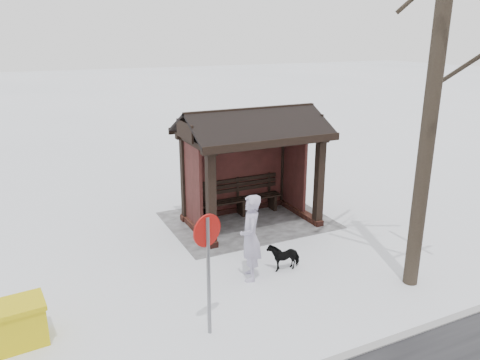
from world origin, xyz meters
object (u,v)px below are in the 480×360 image
(bus_shelter, at_px, (249,143))
(grit_bin, at_px, (15,324))
(road_sign, at_px, (208,248))
(pedestrian, at_px, (251,238))
(dog, at_px, (284,256))

(bus_shelter, xyz_separation_m, grit_bin, (5.75, 3.08, -1.79))
(bus_shelter, xyz_separation_m, road_sign, (2.81, 4.13, -0.60))
(bus_shelter, relative_size, pedestrian, 1.99)
(bus_shelter, bearing_deg, dog, 79.28)
(bus_shelter, distance_m, road_sign, 5.03)
(pedestrian, height_order, grit_bin, pedestrian)
(grit_bin, xyz_separation_m, road_sign, (-2.94, 1.05, 1.19))
(bus_shelter, relative_size, dog, 5.20)
(bus_shelter, xyz_separation_m, dog, (0.51, 2.71, -1.87))
(dog, xyz_separation_m, road_sign, (2.30, 1.42, 1.27))
(dog, xyz_separation_m, grit_bin, (5.24, 0.37, 0.08))
(dog, bearing_deg, grit_bin, -83.76)
(grit_bin, bearing_deg, bus_shelter, -156.85)
(pedestrian, distance_m, grit_bin, 4.45)
(road_sign, bearing_deg, bus_shelter, -143.06)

